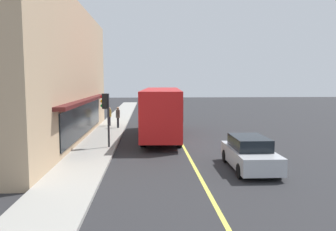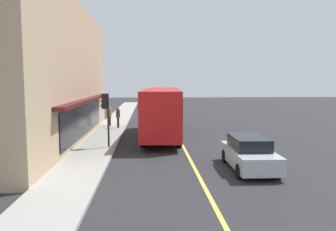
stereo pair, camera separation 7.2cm
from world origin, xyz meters
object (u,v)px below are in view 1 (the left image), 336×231
(pedestrian_mid_block, at_px, (109,115))
(pedestrian_near_storefront, at_px, (118,115))
(bus, at_px, (162,110))
(traffic_light, at_px, (106,107))
(car_silver, at_px, (250,154))

(pedestrian_mid_block, distance_m, pedestrian_near_storefront, 1.67)
(bus, distance_m, pedestrian_mid_block, 7.13)
(traffic_light, distance_m, car_silver, 8.90)
(pedestrian_near_storefront, bearing_deg, bus, -139.56)
(bus, bearing_deg, pedestrian_mid_block, 38.26)
(bus, height_order, car_silver, bus)
(bus, distance_m, pedestrian_near_storefront, 5.48)
(bus, height_order, traffic_light, bus)
(bus, xyz_separation_m, pedestrian_mid_block, (5.56, 4.38, -0.87))
(pedestrian_near_storefront, bearing_deg, pedestrian_mid_block, 31.15)
(pedestrian_near_storefront, bearing_deg, car_silver, -151.22)
(car_silver, bearing_deg, pedestrian_mid_block, 29.02)
(traffic_light, xyz_separation_m, pedestrian_mid_block, (9.65, 0.88, -1.41))
(bus, distance_m, traffic_light, 5.41)
(traffic_light, height_order, car_silver, traffic_light)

